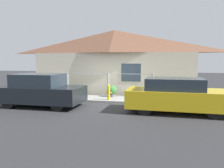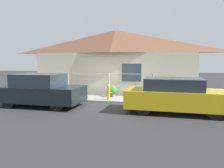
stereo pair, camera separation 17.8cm
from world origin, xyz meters
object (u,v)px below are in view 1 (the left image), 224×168
(potted_plant_corner, at_px, (174,92))
(potted_plant_near_hydrant, at_px, (112,91))
(car_left, at_px, (41,90))
(car_right, at_px, (177,95))
(fire_hydrant, at_px, (109,92))
(potted_plant_by_fence, at_px, (78,90))

(potted_plant_corner, bearing_deg, potted_plant_near_hydrant, 179.74)
(car_left, height_order, potted_plant_near_hydrant, car_left)
(car_right, relative_size, potted_plant_near_hydrant, 6.53)
(potted_plant_corner, bearing_deg, fire_hydrant, -163.74)
(potted_plant_by_fence, height_order, potted_plant_corner, potted_plant_corner)
(car_left, xyz_separation_m, fire_hydrant, (2.70, 1.66, -0.22))
(potted_plant_near_hydrant, distance_m, potted_plant_by_fence, 1.96)
(fire_hydrant, bearing_deg, car_left, -148.42)
(car_right, relative_size, potted_plant_by_fence, 6.69)
(car_right, xyz_separation_m, potted_plant_near_hydrant, (-3.16, 2.61, -0.25))
(car_right, relative_size, potted_plant_corner, 5.80)
(car_right, distance_m, fire_hydrant, 3.55)
(car_left, height_order, car_right, car_left)
(potted_plant_by_fence, bearing_deg, potted_plant_near_hydrant, 0.31)
(car_right, bearing_deg, fire_hydrant, 153.79)
(car_left, distance_m, fire_hydrant, 3.18)
(car_left, bearing_deg, potted_plant_by_fence, 75.39)
(potted_plant_near_hydrant, height_order, potted_plant_corner, potted_plant_corner)
(car_left, relative_size, fire_hydrant, 4.85)
(potted_plant_near_hydrant, distance_m, potted_plant_corner, 3.24)
(car_right, relative_size, fire_hydrant, 5.26)
(fire_hydrant, distance_m, potted_plant_by_fence, 2.20)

